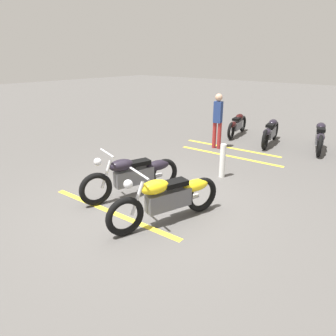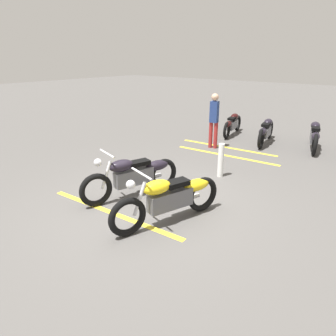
{
  "view_description": "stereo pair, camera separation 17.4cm",
  "coord_description": "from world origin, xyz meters",
  "views": [
    {
      "loc": [
        -3.97,
        -3.8,
        2.78
      ],
      "look_at": [
        0.52,
        0.0,
        0.65
      ],
      "focal_mm": 33.46,
      "sensor_mm": 36.0,
      "label": 1
    },
    {
      "loc": [
        -4.08,
        -3.67,
        2.78
      ],
      "look_at": [
        0.52,
        0.0,
        0.65
      ],
      "focal_mm": 33.46,
      "sensor_mm": 36.0,
      "label": 2
    }
  ],
  "objects": [
    {
      "name": "motorcycle_row_right",
      "position": [
        6.18,
        1.51,
        0.41
      ],
      "size": [
        1.98,
        0.5,
        0.75
      ],
      "rotation": [
        0.0,
        0.0,
        0.19
      ],
      "color": "black",
      "rests_on": "ground"
    },
    {
      "name": "parking_stripe_far",
      "position": [
        4.61,
        0.83,
        0.0
      ],
      "size": [
        0.29,
        3.2,
        0.01
      ],
      "primitive_type": "cube",
      "rotation": [
        0.0,
        0.0,
        1.62
      ],
      "color": "yellow",
      "rests_on": "ground"
    },
    {
      "name": "ground_plane",
      "position": [
        0.0,
        0.0,
        0.0
      ],
      "size": [
        60.0,
        60.0,
        0.0
      ],
      "primitive_type": "plane",
      "color": "#514F4C"
    },
    {
      "name": "motorcycle_row_center",
      "position": [
        5.79,
        0.09,
        0.43
      ],
      "size": [
        2.07,
        0.52,
        0.79
      ],
      "rotation": [
        0.0,
        0.0,
        0.19
      ],
      "color": "black",
      "rests_on": "ground"
    },
    {
      "name": "parking_stripe_mid",
      "position": [
        3.83,
        0.47,
        0.0
      ],
      "size": [
        0.29,
        3.2,
        0.01
      ],
      "primitive_type": "cube",
      "rotation": [
        0.0,
        0.0,
        1.62
      ],
      "color": "yellow",
      "rests_on": "ground"
    },
    {
      "name": "motorcycle_dark_foreground",
      "position": [
        0.17,
        0.61,
        0.46
      ],
      "size": [
        2.17,
        0.82,
        1.04
      ],
      "rotation": [
        0.0,
        0.0,
        2.85
      ],
      "color": "black",
      "rests_on": "ground"
    },
    {
      "name": "parking_stripe_near",
      "position": [
        -0.65,
        0.4,
        0.0
      ],
      "size": [
        0.29,
        3.2,
        0.01
      ],
      "primitive_type": "cube",
      "rotation": [
        0.0,
        0.0,
        1.62
      ],
      "color": "yellow",
      "rests_on": "ground"
    },
    {
      "name": "motorcycle_row_left",
      "position": [
        6.11,
        -1.34,
        0.44
      ],
      "size": [
        2.1,
        0.72,
        0.81
      ],
      "rotation": [
        0.0,
        0.0,
        0.29
      ],
      "color": "black",
      "rests_on": "ground"
    },
    {
      "name": "bystander_near_row",
      "position": [
        4.3,
        1.19,
        0.95
      ],
      "size": [
        0.22,
        0.28,
        1.69
      ],
      "rotation": [
        0.0,
        0.0,
        3.29
      ],
      "color": "maroon",
      "rests_on": "ground"
    },
    {
      "name": "motorcycle_bright_foreground",
      "position": [
        -0.21,
        -0.64,
        0.46
      ],
      "size": [
        2.16,
        0.84,
        1.04
      ],
      "rotation": [
        0.0,
        0.0,
        2.84
      ],
      "color": "black",
      "rests_on": "ground"
    },
    {
      "name": "bollard_post",
      "position": [
        2.26,
        -0.24,
        0.41
      ],
      "size": [
        0.14,
        0.14,
        0.82
      ],
      "primitive_type": "cylinder",
      "color": "white",
      "rests_on": "ground"
    }
  ]
}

